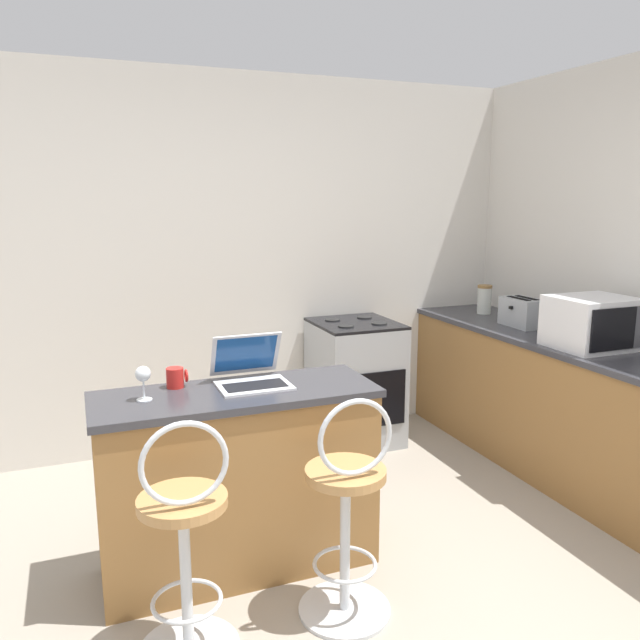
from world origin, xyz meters
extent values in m
cube|color=silver|center=(0.00, 2.42, 1.30)|extent=(12.00, 0.06, 2.60)
cube|color=olive|center=(-0.33, 0.81, 0.43)|extent=(1.27, 0.46, 0.85)
cube|color=#333338|center=(-0.33, 0.81, 0.87)|extent=(1.30, 0.49, 0.03)
cube|color=olive|center=(1.87, 0.94, 0.43)|extent=(0.61, 2.89, 0.85)
cube|color=#333338|center=(1.87, 0.94, 0.87)|extent=(0.64, 2.92, 0.03)
cylinder|color=silver|center=(-0.67, 0.30, 0.32)|extent=(0.04, 0.04, 0.62)
torus|color=silver|center=(-0.67, 0.30, 0.22)|extent=(0.28, 0.28, 0.02)
cylinder|color=#B7844C|center=(-0.67, 0.30, 0.64)|extent=(0.34, 0.34, 0.04)
torus|color=silver|center=(-0.67, 0.21, 0.83)|extent=(0.32, 0.02, 0.32)
cylinder|color=silver|center=(0.00, 0.30, 0.01)|extent=(0.40, 0.40, 0.02)
cylinder|color=silver|center=(0.00, 0.30, 0.32)|extent=(0.04, 0.04, 0.62)
torus|color=silver|center=(0.00, 0.30, 0.22)|extent=(0.28, 0.28, 0.02)
cylinder|color=#B7844C|center=(0.00, 0.30, 0.64)|extent=(0.34, 0.34, 0.04)
torus|color=silver|center=(0.00, 0.21, 0.83)|extent=(0.32, 0.02, 0.32)
cube|color=silver|center=(-0.24, 0.84, 0.89)|extent=(0.34, 0.25, 0.01)
cube|color=black|center=(-0.24, 0.82, 0.90)|extent=(0.29, 0.14, 0.00)
cube|color=silver|center=(-0.24, 0.98, 1.01)|extent=(0.34, 0.12, 0.22)
cube|color=#19478C|center=(-0.24, 0.98, 1.01)|extent=(0.30, 0.10, 0.18)
cube|color=silver|center=(1.83, 0.86, 1.04)|extent=(0.45, 0.39, 0.30)
cube|color=black|center=(1.79, 0.66, 1.04)|extent=(0.32, 0.01, 0.24)
cube|color=#4C4C51|center=(1.99, 0.66, 1.04)|extent=(0.09, 0.01, 0.24)
cube|color=#9EA3A8|center=(1.86, 1.51, 0.98)|extent=(0.17, 0.30, 0.20)
cube|color=black|center=(1.82, 1.51, 1.08)|extent=(0.04, 0.21, 0.00)
cube|color=black|center=(1.89, 1.51, 1.08)|extent=(0.04, 0.21, 0.00)
cube|color=black|center=(1.76, 1.51, 1.02)|extent=(0.02, 0.02, 0.02)
cube|color=#9EA3A8|center=(0.85, 2.07, 0.43)|extent=(0.57, 0.60, 0.87)
cube|color=black|center=(0.85, 1.76, 0.40)|extent=(0.48, 0.01, 0.39)
cube|color=black|center=(0.85, 2.07, 0.88)|extent=(0.57, 0.60, 0.02)
cylinder|color=black|center=(0.73, 1.95, 0.89)|extent=(0.11, 0.11, 0.01)
cylinder|color=black|center=(0.98, 1.95, 0.89)|extent=(0.11, 0.11, 0.01)
cylinder|color=black|center=(0.73, 2.19, 0.89)|extent=(0.11, 0.11, 0.01)
cylinder|color=black|center=(0.98, 2.19, 0.89)|extent=(0.11, 0.11, 0.01)
cylinder|color=silver|center=(1.91, 2.01, 0.99)|extent=(0.10, 0.10, 0.20)
cylinder|color=olive|center=(1.91, 2.01, 1.09)|extent=(0.11, 0.11, 0.02)
cylinder|color=silver|center=(-0.74, 0.82, 0.89)|extent=(0.07, 0.07, 0.00)
cylinder|color=silver|center=(-0.74, 0.82, 0.93)|extent=(0.01, 0.01, 0.09)
sphere|color=silver|center=(-0.74, 0.82, 1.01)|extent=(0.07, 0.07, 0.07)
cylinder|color=red|center=(-0.58, 0.96, 0.93)|extent=(0.08, 0.08, 0.09)
torus|color=red|center=(-0.53, 0.96, 0.94)|extent=(0.01, 0.06, 0.06)
camera|label=1|loc=(-0.98, -1.90, 1.76)|focal=35.00mm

